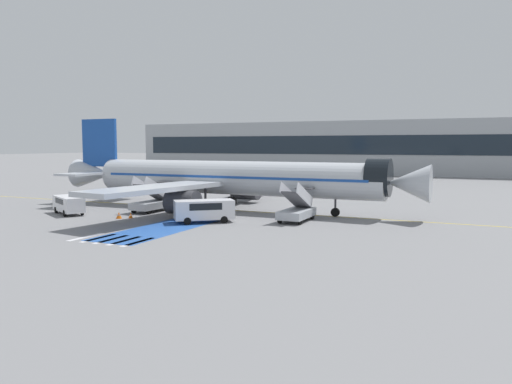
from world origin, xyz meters
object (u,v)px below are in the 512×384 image
(ground_crew_1, at_px, (192,201))
(ground_crew_2, at_px, (189,203))
(boarding_stairs_aft, at_px, (152,202))
(service_van_0, at_px, (69,203))
(boarding_stairs_forward, at_px, (297,211))
(terminal_building, at_px, (383,148))
(traffic_cone_0, at_px, (131,216))
(ground_crew_0, at_px, (185,206))
(traffic_cone_1, at_px, (119,215))
(service_van_1, at_px, (204,209))
(fuel_tanker, at_px, (269,178))
(airliner, at_px, (226,178))

(ground_crew_1, bearing_deg, ground_crew_2, 20.30)
(boarding_stairs_aft, distance_m, service_van_0, 8.10)
(boarding_stairs_forward, height_order, terminal_building, terminal_building)
(ground_crew_2, bearing_deg, service_van_0, -65.40)
(boarding_stairs_aft, relative_size, traffic_cone_0, 10.94)
(boarding_stairs_forward, relative_size, ground_crew_0, 3.03)
(service_van_0, bearing_deg, boarding_stairs_aft, 157.45)
(ground_crew_1, bearing_deg, traffic_cone_1, -26.26)
(boarding_stairs_forward, xyz_separation_m, ground_crew_2, (-11.66, 0.45, 0.10))
(boarding_stairs_aft, xyz_separation_m, ground_crew_1, (3.89, 1.46, 0.13))
(service_van_0, height_order, terminal_building, terminal_building)
(service_van_0, relative_size, terminal_building, 0.04)
(ground_crew_2, bearing_deg, ground_crew_1, -165.35)
(service_van_1, distance_m, ground_crew_2, 6.27)
(boarding_stairs_forward, height_order, fuel_tanker, boarding_stairs_forward)
(ground_crew_2, bearing_deg, traffic_cone_1, -38.00)
(boarding_stairs_forward, relative_size, boarding_stairs_aft, 1.00)
(boarding_stairs_aft, distance_m, traffic_cone_0, 4.81)
(traffic_cone_0, height_order, terminal_building, terminal_building)
(service_van_1, bearing_deg, terminal_building, 140.16)
(airliner, relative_size, ground_crew_1, 21.74)
(ground_crew_1, xyz_separation_m, terminal_building, (5.49, 76.04, 5.13))
(ground_crew_1, distance_m, traffic_cone_0, 6.82)
(ground_crew_2, bearing_deg, boarding_stairs_forward, 84.92)
(service_van_0, bearing_deg, traffic_cone_1, 116.74)
(fuel_tanker, distance_m, ground_crew_1, 25.76)
(service_van_0, relative_size, traffic_cone_0, 10.98)
(ground_crew_1, bearing_deg, ground_crew_0, 21.14)
(ground_crew_2, distance_m, traffic_cone_0, 6.11)
(ground_crew_2, distance_m, terminal_building, 77.37)
(ground_crew_2, height_order, terminal_building, terminal_building)
(service_van_0, distance_m, traffic_cone_0, 7.40)
(ground_crew_0, bearing_deg, traffic_cone_0, -14.69)
(boarding_stairs_forward, height_order, traffic_cone_1, boarding_stairs_forward)
(service_van_0, height_order, traffic_cone_1, service_van_0)
(boarding_stairs_forward, bearing_deg, boarding_stairs_aft, -180.00)
(boarding_stairs_aft, relative_size, ground_crew_0, 3.03)
(fuel_tanker, height_order, ground_crew_2, fuel_tanker)
(fuel_tanker, bearing_deg, ground_crew_0, -86.96)
(ground_crew_2, relative_size, traffic_cone_0, 3.81)
(terminal_building, bearing_deg, boarding_stairs_aft, -96.90)
(ground_crew_1, relative_size, traffic_cone_1, 3.12)
(ground_crew_2, bearing_deg, traffic_cone_0, -34.90)
(traffic_cone_0, bearing_deg, fuel_tanker, 88.87)
(traffic_cone_0, relative_size, terminal_building, 0.00)
(airliner, relative_size, boarding_stairs_aft, 7.81)
(boarding_stairs_aft, bearing_deg, airliner, 33.76)
(airliner, height_order, service_van_1, airliner)
(ground_crew_1, bearing_deg, terminal_building, 178.66)
(service_van_1, distance_m, ground_crew_0, 4.74)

